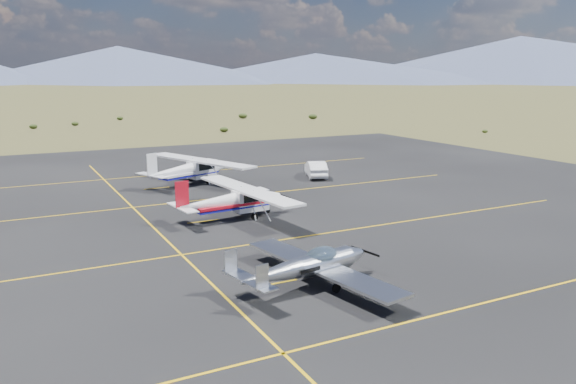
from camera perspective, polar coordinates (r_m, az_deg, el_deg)
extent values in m
plane|color=#383D1C|center=(28.36, 2.17, -5.79)|extent=(1600.00, 1600.00, 0.00)
cube|color=black|center=(34.38, -3.56, -2.60)|extent=(72.00, 72.00, 0.02)
cube|color=silver|center=(23.70, 3.41, -7.59)|extent=(2.94, 8.88, 0.12)
ellipsoid|color=#99BFD8|center=(23.55, 3.42, -6.51)|extent=(1.73, 1.18, 0.80)
cube|color=silver|center=(21.56, -3.96, -8.86)|extent=(1.19, 3.00, 0.06)
cube|color=silver|center=(20.50, -2.65, -8.66)|extent=(0.54, 0.15, 0.97)
cube|color=silver|center=(22.19, -5.83, -7.07)|extent=(0.54, 0.15, 0.97)
cylinder|color=black|center=(24.88, 6.14, -8.03)|extent=(0.34, 0.14, 0.33)
cylinder|color=black|center=(22.95, 4.95, -9.69)|extent=(0.40, 0.17, 0.39)
cylinder|color=black|center=(24.61, 1.25, -8.12)|extent=(0.40, 0.17, 0.39)
cube|color=white|center=(34.53, -3.85, -0.83)|extent=(2.19, 1.31, 1.28)
cube|color=white|center=(34.29, -4.14, 0.21)|extent=(2.58, 10.51, 0.13)
cube|color=black|center=(34.47, -3.85, -0.40)|extent=(1.63, 1.28, 0.52)
cube|color=red|center=(33.97, -5.65, -1.24)|extent=(4.82, 1.61, 0.17)
cube|color=red|center=(32.43, -10.72, -0.24)|extent=(0.81, 0.15, 1.51)
cube|color=white|center=(32.59, -10.66, -1.54)|extent=(1.03, 3.09, 0.06)
cylinder|color=black|center=(35.32, -2.09, -1.89)|extent=(0.35, 0.13, 0.34)
cylinder|color=black|center=(33.74, -3.41, -2.51)|extent=(0.43, 0.17, 0.42)
cylinder|color=black|center=(35.42, -5.02, -1.83)|extent=(0.43, 0.17, 0.42)
cube|color=white|center=(45.67, -8.72, 2.33)|extent=(2.52, 1.93, 1.38)
cube|color=white|center=(45.42, -8.94, 3.18)|extent=(5.68, 10.99, 0.14)
cube|color=black|center=(45.62, -8.73, 2.68)|extent=(1.97, 1.74, 0.56)
cube|color=white|center=(44.85, -10.00, 1.97)|extent=(5.17, 3.02, 0.18)
cube|color=white|center=(42.60, -13.65, 2.75)|extent=(0.83, 0.39, 1.63)
cube|color=white|center=(42.73, -13.60, 1.67)|extent=(1.93, 3.31, 0.06)
cylinder|color=black|center=(46.68, -7.45, 1.47)|extent=(0.38, 0.23, 0.37)
cylinder|color=black|center=(44.82, -8.09, 1.06)|extent=(0.47, 0.29, 0.45)
cylinder|color=black|center=(46.43, -9.83, 1.39)|extent=(0.47, 0.29, 0.45)
imported|color=white|center=(47.48, 2.85, 2.36)|extent=(2.91, 4.43, 1.38)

